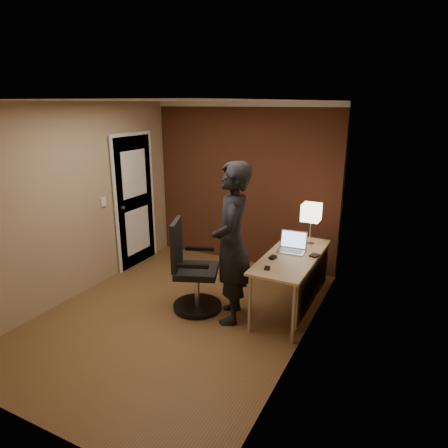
{
  "coord_description": "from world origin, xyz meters",
  "views": [
    {
      "loc": [
        2.45,
        -3.64,
        2.48
      ],
      "look_at": [
        0.35,
        0.55,
        1.05
      ],
      "focal_mm": 32.0,
      "sensor_mm": 36.0,
      "label": 1
    }
  ],
  "objects_px": {
    "desk_lamp": "(311,213)",
    "desk": "(297,266)",
    "phone": "(267,268)",
    "person": "(232,244)",
    "wallet": "(314,255)",
    "laptop": "(292,245)",
    "mouse": "(273,257)",
    "office_chair": "(191,272)"
  },
  "relations": [
    {
      "from": "mouse",
      "to": "office_chair",
      "type": "xyz_separation_m",
      "value": [
        -0.94,
        -0.3,
        -0.25
      ]
    },
    {
      "from": "desk",
      "to": "laptop",
      "type": "relative_size",
      "value": 4.36
    },
    {
      "from": "desk_lamp",
      "to": "mouse",
      "type": "bearing_deg",
      "value": -109.84
    },
    {
      "from": "desk",
      "to": "wallet",
      "type": "height_order",
      "value": "wallet"
    },
    {
      "from": "laptop",
      "to": "phone",
      "type": "distance_m",
      "value": 0.68
    },
    {
      "from": "office_chair",
      "to": "laptop",
      "type": "bearing_deg",
      "value": 32.42
    },
    {
      "from": "desk_lamp",
      "to": "wallet",
      "type": "xyz_separation_m",
      "value": [
        0.17,
        -0.4,
        -0.41
      ]
    },
    {
      "from": "wallet",
      "to": "desk",
      "type": "bearing_deg",
      "value": -156.12
    },
    {
      "from": "desk_lamp",
      "to": "person",
      "type": "distance_m",
      "value": 1.18
    },
    {
      "from": "laptop",
      "to": "phone",
      "type": "height_order",
      "value": "laptop"
    },
    {
      "from": "laptop",
      "to": "office_chair",
      "type": "relative_size",
      "value": 0.31
    },
    {
      "from": "desk",
      "to": "mouse",
      "type": "bearing_deg",
      "value": -138.54
    },
    {
      "from": "mouse",
      "to": "wallet",
      "type": "height_order",
      "value": "mouse"
    },
    {
      "from": "desk",
      "to": "wallet",
      "type": "bearing_deg",
      "value": 23.88
    },
    {
      "from": "desk_lamp",
      "to": "laptop",
      "type": "distance_m",
      "value": 0.49
    },
    {
      "from": "phone",
      "to": "person",
      "type": "relative_size",
      "value": 0.06
    },
    {
      "from": "desk_lamp",
      "to": "desk",
      "type": "bearing_deg",
      "value": -90.98
    },
    {
      "from": "desk_lamp",
      "to": "mouse",
      "type": "xyz_separation_m",
      "value": [
        -0.25,
        -0.69,
        -0.4
      ]
    },
    {
      "from": "laptop",
      "to": "wallet",
      "type": "relative_size",
      "value": 3.12
    },
    {
      "from": "office_chair",
      "to": "desk",
      "type": "bearing_deg",
      "value": 23.66
    },
    {
      "from": "phone",
      "to": "office_chair",
      "type": "height_order",
      "value": "office_chair"
    },
    {
      "from": "desk",
      "to": "person",
      "type": "bearing_deg",
      "value": -142.64
    },
    {
      "from": "desk_lamp",
      "to": "phone",
      "type": "xyz_separation_m",
      "value": [
        -0.2,
        -0.99,
        -0.41
      ]
    },
    {
      "from": "wallet",
      "to": "laptop",
      "type": "bearing_deg",
      "value": 165.42
    },
    {
      "from": "laptop",
      "to": "office_chair",
      "type": "distance_m",
      "value": 1.29
    },
    {
      "from": "phone",
      "to": "office_chair",
      "type": "bearing_deg",
      "value": 164.08
    },
    {
      "from": "desk_lamp",
      "to": "phone",
      "type": "relative_size",
      "value": 4.65
    },
    {
      "from": "person",
      "to": "wallet",
      "type": "bearing_deg",
      "value": 103.24
    },
    {
      "from": "laptop",
      "to": "office_chair",
      "type": "bearing_deg",
      "value": -147.58
    },
    {
      "from": "laptop",
      "to": "mouse",
      "type": "bearing_deg",
      "value": -108.0
    },
    {
      "from": "office_chair",
      "to": "mouse",
      "type": "bearing_deg",
      "value": 17.97
    },
    {
      "from": "desk",
      "to": "wallet",
      "type": "distance_m",
      "value": 0.24
    },
    {
      "from": "office_chair",
      "to": "desk_lamp",
      "type": "bearing_deg",
      "value": 39.89
    },
    {
      "from": "desk",
      "to": "phone",
      "type": "xyz_separation_m",
      "value": [
        -0.2,
        -0.51,
        0.13
      ]
    },
    {
      "from": "desk",
      "to": "desk_lamp",
      "type": "relative_size",
      "value": 2.8
    },
    {
      "from": "desk",
      "to": "laptop",
      "type": "height_order",
      "value": "laptop"
    },
    {
      "from": "wallet",
      "to": "office_chair",
      "type": "bearing_deg",
      "value": -156.31
    },
    {
      "from": "person",
      "to": "office_chair",
      "type": "bearing_deg",
      "value": -108.73
    },
    {
      "from": "desk_lamp",
      "to": "person",
      "type": "bearing_deg",
      "value": -123.96
    },
    {
      "from": "phone",
      "to": "person",
      "type": "bearing_deg",
      "value": 160.85
    },
    {
      "from": "desk_lamp",
      "to": "laptop",
      "type": "xyz_separation_m",
      "value": [
        -0.13,
        -0.32,
        -0.35
      ]
    },
    {
      "from": "person",
      "to": "desk",
      "type": "bearing_deg",
      "value": 105.83
    }
  ]
}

